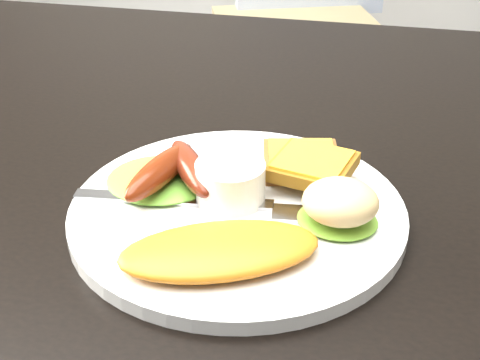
{
  "coord_description": "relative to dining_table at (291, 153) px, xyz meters",
  "views": [
    {
      "loc": [
        0.08,
        -0.62,
        1.07
      ],
      "look_at": [
        -0.02,
        -0.15,
        0.78
      ],
      "focal_mm": 50.0,
      "sensor_mm": 36.0,
      "label": 1
    }
  ],
  "objects": [
    {
      "name": "omelette",
      "position": [
        -0.02,
        -0.24,
        0.04
      ],
      "size": [
        0.17,
        0.12,
        0.02
      ],
      "primitive_type": "ellipsoid",
      "rotation": [
        0.0,
        0.0,
        0.4
      ],
      "color": "orange",
      "rests_on": "plate"
    },
    {
      "name": "lettuce_right",
      "position": [
        0.06,
        -0.17,
        0.04
      ],
      "size": [
        0.07,
        0.07,
        0.01
      ],
      "primitive_type": "ellipsoid",
      "rotation": [
        0.0,
        0.0,
        -0.12
      ],
      "color": "#52A420",
      "rests_on": "plate"
    },
    {
      "name": "ramekin",
      "position": [
        -0.03,
        -0.15,
        0.05
      ],
      "size": [
        0.07,
        0.07,
        0.03
      ],
      "primitive_type": "cylinder",
      "rotation": [
        0.0,
        0.0,
        -0.29
      ],
      "color": "white",
      "rests_on": "plate"
    },
    {
      "name": "plate",
      "position": [
        -0.02,
        -0.16,
        0.03
      ],
      "size": [
        0.28,
        0.28,
        0.01
      ],
      "primitive_type": "cylinder",
      "color": "white",
      "rests_on": "dining_table"
    },
    {
      "name": "fork",
      "position": [
        -0.08,
        -0.17,
        0.03
      ],
      "size": [
        0.17,
        0.03,
        0.0
      ],
      "primitive_type": "cube",
      "rotation": [
        0.0,
        0.0,
        0.11
      ],
      "color": "#ADAFB7",
      "rests_on": "plate"
    },
    {
      "name": "sausage_a",
      "position": [
        -0.09,
        -0.15,
        0.05
      ],
      "size": [
        0.05,
        0.1,
        0.02
      ],
      "primitive_type": "ellipsoid",
      "rotation": [
        0.0,
        0.0,
        -0.24
      ],
      "color": "maroon",
      "rests_on": "lettuce_left"
    },
    {
      "name": "dining_chair",
      "position": [
        -0.15,
        1.22,
        -0.28
      ],
      "size": [
        0.59,
        0.59,
        0.05
      ],
      "primitive_type": "cube",
      "rotation": [
        0.0,
        0.0,
        0.36
      ],
      "color": "tan",
      "rests_on": "ground"
    },
    {
      "name": "potato_salad",
      "position": [
        0.06,
        -0.17,
        0.06
      ],
      "size": [
        0.07,
        0.06,
        0.03
      ],
      "primitive_type": "ellipsoid",
      "rotation": [
        0.0,
        0.0,
        0.11
      ],
      "color": "beige",
      "rests_on": "lettuce_right"
    },
    {
      "name": "toast_b",
      "position": [
        0.03,
        -0.11,
        0.05
      ],
      "size": [
        0.08,
        0.08,
        0.01
      ],
      "primitive_type": "cube",
      "rotation": [
        0.0,
        0.0,
        -0.24
      ],
      "color": "#925517",
      "rests_on": "toast_a"
    },
    {
      "name": "sausage_b",
      "position": [
        -0.07,
        -0.14,
        0.05
      ],
      "size": [
        0.07,
        0.1,
        0.02
      ],
      "primitive_type": "ellipsoid",
      "rotation": [
        0.0,
        0.0,
        0.55
      ],
      "color": "maroon",
      "rests_on": "lettuce_left"
    },
    {
      "name": "dining_table",
      "position": [
        0.0,
        0.0,
        0.0
      ],
      "size": [
        1.2,
        0.8,
        0.04
      ],
      "primitive_type": "cube",
      "color": "black",
      "rests_on": "ground"
    },
    {
      "name": "lettuce_left",
      "position": [
        -0.1,
        -0.14,
        0.04
      ],
      "size": [
        0.11,
        0.1,
        0.01
      ],
      "primitive_type": "ellipsoid",
      "rotation": [
        0.0,
        0.0,
        0.11
      ],
      "color": "#499A1B",
      "rests_on": "plate"
    },
    {
      "name": "toast_a",
      "position": [
        0.02,
        -0.08,
        0.04
      ],
      "size": [
        0.08,
        0.08,
        0.01
      ],
      "primitive_type": "cube",
      "rotation": [
        0.0,
        0.0,
        0.21
      ],
      "color": "brown",
      "rests_on": "plate"
    }
  ]
}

